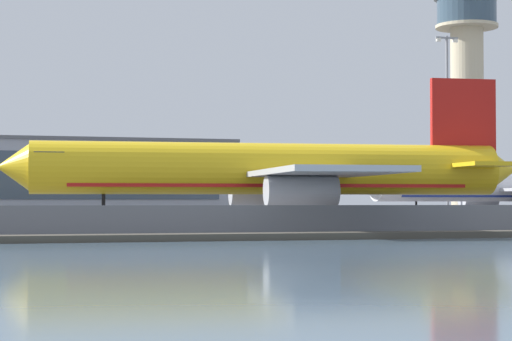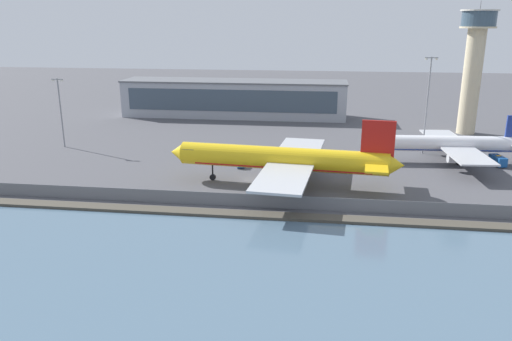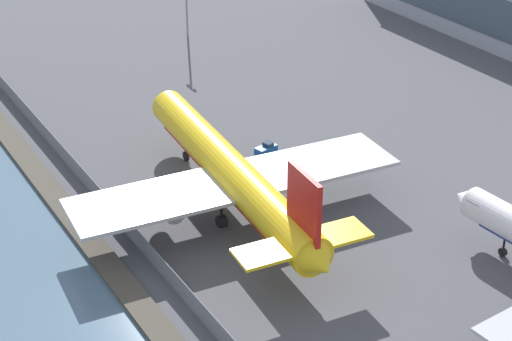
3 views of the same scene
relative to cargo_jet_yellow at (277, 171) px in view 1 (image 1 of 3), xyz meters
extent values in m
plane|color=#4C4C51|center=(-7.68, 2.55, -5.56)|extent=(500.00, 500.00, 0.00)
cube|color=#474238|center=(-7.68, -17.95, -5.31)|extent=(320.00, 3.00, 0.50)
cube|color=slate|center=(-7.68, -13.45, -4.32)|extent=(280.00, 0.08, 2.49)
cylinder|color=slate|center=(-7.68, -13.45, -4.32)|extent=(0.10, 0.10, 2.49)
cylinder|color=yellow|center=(-0.68, 0.06, 0.20)|extent=(43.23, 8.51, 4.71)
cone|color=yellow|center=(-23.38, 2.08, 0.20)|extent=(3.44, 4.73, 4.47)
cone|color=yellow|center=(22.01, -1.96, 0.20)|extent=(3.42, 4.49, 4.24)
cube|color=#232D3D|center=(-20.37, 1.82, 0.79)|extent=(2.93, 4.22, 1.41)
cube|color=red|center=(-0.68, 0.06, -1.09)|extent=(36.72, 7.00, 0.85)
cube|color=#B7BABF|center=(0.54, -10.40, -0.39)|extent=(11.25, 21.39, 0.47)
cube|color=#B7BABF|center=(2.37, 10.14, -0.39)|extent=(11.25, 21.39, 0.47)
cylinder|color=#B7BABF|center=(-0.60, -8.65, -1.92)|extent=(6.22, 3.11, 2.59)
cylinder|color=#B7BABF|center=(0.94, 8.61, -1.92)|extent=(6.22, 3.11, 2.59)
cube|color=red|center=(18.15, -1.62, 4.91)|extent=(6.47, 1.14, 8.00)
cube|color=yellow|center=(17.82, -5.39, 0.56)|extent=(4.95, 7.92, 0.38)
cube|color=yellow|center=(18.49, 2.15, 0.56)|extent=(4.95, 7.92, 0.38)
cylinder|color=black|center=(-15.67, 1.40, -3.53)|extent=(0.33, 0.33, 2.75)
cylinder|color=black|center=(-15.67, 1.40, -4.90)|extent=(1.36, 0.63, 1.32)
cylinder|color=black|center=(2.09, -2.67, -3.53)|extent=(0.38, 0.38, 2.75)
cylinder|color=black|center=(2.09, -2.67, -4.90)|extent=(1.60, 1.19, 1.52)
cylinder|color=black|center=(2.53, 2.26, -3.53)|extent=(0.38, 0.38, 2.75)
cylinder|color=black|center=(2.53, 2.26, -4.90)|extent=(1.60, 1.19, 1.52)
cylinder|color=white|center=(37.16, 22.93, -0.92)|extent=(36.48, 6.32, 3.79)
cone|color=white|center=(18.01, 21.59, -0.92)|extent=(2.71, 3.76, 3.60)
cube|color=#232D3D|center=(20.50, 21.76, -0.45)|extent=(2.30, 3.36, 1.14)
cube|color=navy|center=(37.16, 22.93, -1.96)|extent=(30.99, 5.18, 0.68)
cube|color=#B7BABF|center=(38.36, 31.75, -1.39)|extent=(9.19, 17.94, 0.38)
cylinder|color=#B7BABF|center=(37.37, 30.28, -2.63)|extent=(5.22, 2.44, 2.08)
cylinder|color=black|center=(24.48, 22.04, -3.92)|extent=(0.27, 0.27, 2.22)
cylinder|color=black|center=(24.48, 22.04, -5.03)|extent=(1.09, 0.49, 1.06)
cube|color=#19519E|center=(-11.40, 11.93, -4.82)|extent=(2.30, 3.48, 1.11)
cube|color=#283847|center=(-11.49, 12.32, -4.01)|extent=(1.50, 1.39, 0.50)
cylinder|color=black|center=(-12.29, 12.74, -5.21)|extent=(0.38, 0.73, 0.70)
cylinder|color=black|center=(-10.97, 13.06, -5.21)|extent=(0.38, 0.73, 0.70)
cylinder|color=black|center=(-11.83, 10.81, -5.21)|extent=(0.38, 0.73, 0.70)
cylinder|color=black|center=(-10.51, 11.13, -5.21)|extent=(0.38, 0.73, 0.70)
cylinder|color=#C6B793|center=(50.70, 57.85, 9.88)|extent=(5.30, 5.30, 30.89)
cylinder|color=#C6B793|center=(50.70, 57.85, 25.58)|extent=(10.08, 10.08, 0.50)
cylinder|color=#384C5B|center=(50.70, 57.85, 27.95)|extent=(9.57, 9.57, 4.24)
cylinder|color=gray|center=(33.23, 30.91, 6.68)|extent=(0.36, 0.36, 24.49)
cube|color=gray|center=(33.23, 30.91, 18.68)|extent=(3.20, 0.24, 0.24)
cube|color=silver|center=(32.03, 30.91, 18.38)|extent=(0.60, 0.40, 0.44)
cube|color=silver|center=(34.43, 30.91, 18.38)|extent=(0.60, 0.40, 0.44)
camera|label=1|loc=(-27.55, -87.08, -2.74)|focal=70.00mm
camera|label=2|loc=(7.21, -98.68, 27.24)|focal=35.00mm
camera|label=3|loc=(80.57, -44.64, 49.93)|focal=60.00mm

